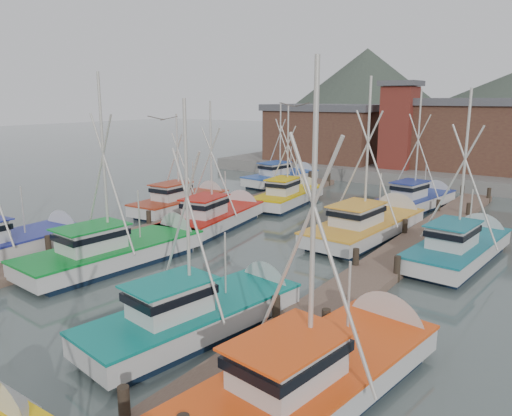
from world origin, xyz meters
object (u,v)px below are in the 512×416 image
Objects in this scene: lookout_tower at (399,124)px; boat_4 at (123,250)px; boat_12 at (291,196)px; boat_8 at (218,217)px.

lookout_tower is 0.83× the size of boat_4.
lookout_tower is 17.32m from boat_12.
boat_4 is at bearing -93.68° from lookout_tower.
boat_8 is at bearing -96.32° from lookout_tower.
boat_12 is at bearing 79.26° from boat_8.
boat_8 is (-2.78, -25.06, -4.87)m from lookout_tower.
boat_4 is 1.07× the size of boat_8.
lookout_tower is at bearing 74.65° from boat_8.
boat_12 is (-0.37, 16.94, -0.01)m from boat_4.
boat_12 is (0.26, 8.64, -0.00)m from boat_8.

